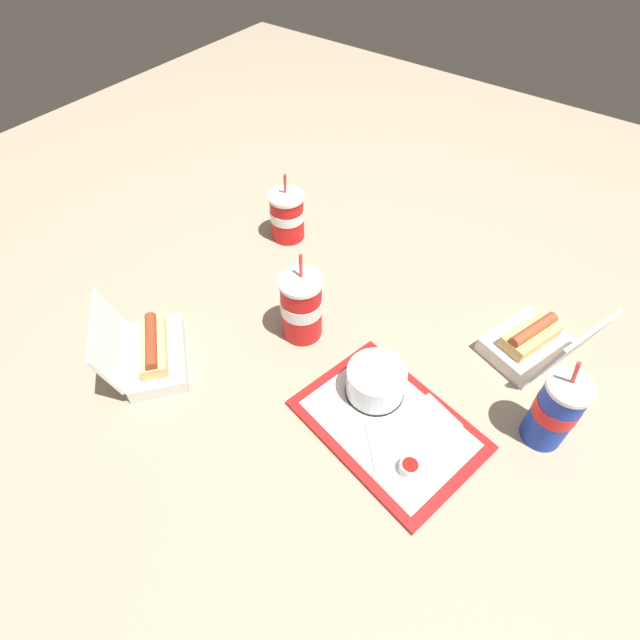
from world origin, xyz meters
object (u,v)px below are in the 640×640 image
object	(u,v)px
clamshell_hotdog_back	(150,352)
soda_cup_left	(302,307)
cake_container	(376,382)
soda_cup_back	(555,411)
clamshell_hotdog_front	(533,344)
ketchup_cup	(410,467)
food_tray	(388,425)
plastic_fork	(373,447)
soda_cup_front	(287,216)

from	to	relation	value
clamshell_hotdog_back	soda_cup_left	world-z (taller)	soda_cup_left
cake_container	soda_cup_back	xyz separation A→B (m)	(-0.33, -0.12, 0.04)
clamshell_hotdog_front	ketchup_cup	bearing A→B (deg)	79.43
clamshell_hotdog_back	soda_cup_back	distance (m)	0.87
clamshell_hotdog_back	clamshell_hotdog_front	xyz separation A→B (m)	(-0.69, -0.54, 0.00)
food_tray	cake_container	size ratio (longest dim) A/B	3.20
ketchup_cup	plastic_fork	bearing A→B (deg)	0.24
cake_container	clamshell_hotdog_front	xyz separation A→B (m)	(-0.23, -0.31, -0.01)
ketchup_cup	soda_cup_back	xyz separation A→B (m)	(-0.18, -0.24, 0.07)
clamshell_hotdog_back	clamshell_hotdog_front	distance (m)	0.88
soda_cup_back	plastic_fork	bearing A→B (deg)	42.27
clamshell_hotdog_front	soda_cup_back	xyz separation A→B (m)	(-0.10, 0.19, 0.05)
food_tray	clamshell_hotdog_front	world-z (taller)	clamshell_hotdog_front
soda_cup_left	clamshell_hotdog_front	bearing A→B (deg)	-151.15
soda_cup_front	clamshell_hotdog_back	bearing A→B (deg)	94.57
soda_cup_left	soda_cup_back	bearing A→B (deg)	-172.90
plastic_fork	cake_container	bearing A→B (deg)	-12.81
soda_cup_left	cake_container	bearing A→B (deg)	167.95
ketchup_cup	soda_cup_left	distance (m)	0.43
soda_cup_left	clamshell_hotdog_back	bearing A→B (deg)	52.23
clamshell_hotdog_back	soda_cup_left	xyz separation A→B (m)	(-0.22, -0.28, 0.05)
cake_container	soda_cup_front	xyz separation A→B (m)	(0.50, -0.32, 0.02)
cake_container	ketchup_cup	size ratio (longest dim) A/B	3.26
plastic_fork	clamshell_hotdog_front	xyz separation A→B (m)	(-0.16, -0.43, 0.03)
soda_cup_back	soda_cup_left	size ratio (longest dim) A/B	1.02
ketchup_cup	clamshell_hotdog_front	size ratio (longest dim) A/B	0.17
plastic_fork	clamshell_hotdog_back	world-z (taller)	clamshell_hotdog_back
ketchup_cup	clamshell_hotdog_back	size ratio (longest dim) A/B	0.15
food_tray	cake_container	bearing A→B (deg)	-36.52
soda_cup_back	clamshell_hotdog_back	bearing A→B (deg)	24.08
plastic_fork	soda_cup_front	size ratio (longest dim) A/B	0.54
clamshell_hotdog_back	cake_container	bearing A→B (deg)	-153.31
plastic_fork	soda_cup_back	bearing A→B (deg)	-91.46
food_tray	clamshell_hotdog_back	world-z (taller)	clamshell_hotdog_back
clamshell_hotdog_front	soda_cup_back	distance (m)	0.22
clamshell_hotdog_front	soda_cup_left	bearing A→B (deg)	28.85
cake_container	soda_cup_left	bearing A→B (deg)	-12.05
ketchup_cup	soda_cup_front	size ratio (longest dim) A/B	0.20
ketchup_cup	soda_cup_front	xyz separation A→B (m)	(0.66, -0.44, 0.05)
cake_container	soda_cup_back	distance (m)	0.36
clamshell_hotdog_front	soda_cup_front	bearing A→B (deg)	-0.77
cake_container	soda_cup_front	bearing A→B (deg)	-32.58
clamshell_hotdog_front	soda_cup_back	size ratio (longest dim) A/B	0.98
clamshell_hotdog_back	soda_cup_left	size ratio (longest dim) A/B	1.13
clamshell_hotdog_front	plastic_fork	bearing A→B (deg)	69.16
food_tray	soda_cup_back	distance (m)	0.33
food_tray	plastic_fork	bearing A→B (deg)	92.47
ketchup_cup	soda_cup_back	bearing A→B (deg)	-126.99
food_tray	plastic_fork	xyz separation A→B (m)	(-0.00, 0.07, 0.01)
plastic_fork	food_tray	bearing A→B (deg)	-41.26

